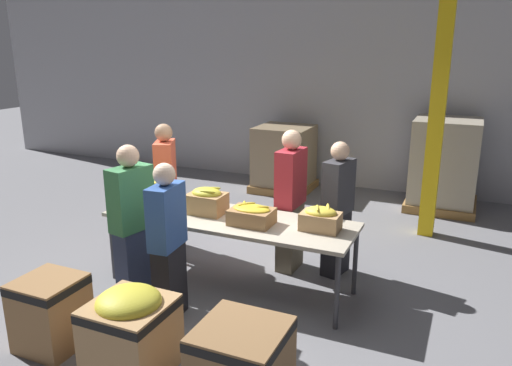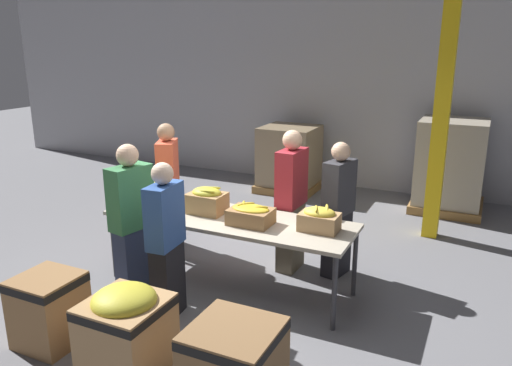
# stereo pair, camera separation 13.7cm
# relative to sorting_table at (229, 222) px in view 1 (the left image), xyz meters

# --- Properties ---
(ground_plane) EXTENTS (30.00, 30.00, 0.00)m
(ground_plane) POSITION_rel_sorting_table_xyz_m (0.00, 0.00, -0.75)
(ground_plane) COLOR slate
(wall_back) EXTENTS (16.00, 0.08, 4.00)m
(wall_back) POSITION_rel_sorting_table_xyz_m (0.00, 4.47, 1.25)
(wall_back) COLOR #A8A8AD
(wall_back) RESTS_ON ground_plane
(sorting_table) EXTENTS (2.70, 0.86, 0.80)m
(sorting_table) POSITION_rel_sorting_table_xyz_m (0.00, 0.00, 0.00)
(sorting_table) COLOR #B2A893
(sorting_table) RESTS_ON ground_plane
(banana_box_0) EXTENTS (0.44, 0.29, 0.30)m
(banana_box_0) POSITION_rel_sorting_table_xyz_m (-1.02, 0.07, 0.19)
(banana_box_0) COLOR #A37A4C
(banana_box_0) RESTS_ON sorting_table
(banana_box_1) EXTENTS (0.40, 0.30, 0.29)m
(banana_box_1) POSITION_rel_sorting_table_xyz_m (-0.29, 0.03, 0.19)
(banana_box_1) COLOR #A37A4C
(banana_box_1) RESTS_ON sorting_table
(banana_box_2) EXTENTS (0.44, 0.32, 0.22)m
(banana_box_2) POSITION_rel_sorting_table_xyz_m (0.30, -0.08, 0.15)
(banana_box_2) COLOR olive
(banana_box_2) RESTS_ON sorting_table
(banana_box_3) EXTENTS (0.39, 0.30, 0.25)m
(banana_box_3) POSITION_rel_sorting_table_xyz_m (0.99, 0.05, 0.17)
(banana_box_3) COLOR tan
(banana_box_3) RESTS_ON sorting_table
(volunteer_0) EXTENTS (0.24, 0.43, 1.55)m
(volunteer_0) POSITION_rel_sorting_table_xyz_m (-0.25, -0.80, 0.02)
(volunteer_0) COLOR black
(volunteer_0) RESTS_ON ground_plane
(volunteer_1) EXTENTS (0.30, 0.48, 1.65)m
(volunteer_1) POSITION_rel_sorting_table_xyz_m (-0.75, -0.66, 0.07)
(volunteer_1) COLOR #2D3856
(volunteer_1) RESTS_ON ground_plane
(volunteer_2) EXTENTS (0.24, 0.45, 1.66)m
(volunteer_2) POSITION_rel_sorting_table_xyz_m (0.44, 0.69, 0.08)
(volunteer_2) COLOR #6B604C
(volunteer_2) RESTS_ON ground_plane
(volunteer_3) EXTENTS (0.30, 0.45, 1.56)m
(volunteer_3) POSITION_rel_sorting_table_xyz_m (0.97, 0.78, 0.03)
(volunteer_3) COLOR black
(volunteer_3) RESTS_ON ground_plane
(volunteer_4) EXTENTS (0.39, 0.49, 1.64)m
(volunteer_4) POSITION_rel_sorting_table_xyz_m (-1.20, 0.61, 0.07)
(volunteer_4) COLOR black
(volunteer_4) RESTS_ON ground_plane
(donation_bin_0) EXTENTS (0.52, 0.52, 0.64)m
(donation_bin_0) POSITION_rel_sorting_table_xyz_m (-0.92, -1.64, -0.40)
(donation_bin_0) COLOR olive
(donation_bin_0) RESTS_ON ground_plane
(donation_bin_1) EXTENTS (0.62, 0.62, 0.73)m
(donation_bin_1) POSITION_rel_sorting_table_xyz_m (-0.06, -1.64, -0.36)
(donation_bin_1) COLOR tan
(donation_bin_1) RESTS_ON ground_plane
(donation_bin_2) EXTENTS (0.63, 0.63, 0.64)m
(donation_bin_2) POSITION_rel_sorting_table_xyz_m (0.92, -1.64, -0.40)
(donation_bin_2) COLOR olive
(donation_bin_2) RESTS_ON ground_plane
(support_pillar) EXTENTS (0.20, 0.20, 4.00)m
(support_pillar) POSITION_rel_sorting_table_xyz_m (1.81, 2.49, 1.25)
(support_pillar) COLOR yellow
(support_pillar) RESTS_ON ground_plane
(pallet_stack_0) EXTENTS (1.07, 1.07, 1.45)m
(pallet_stack_0) POSITION_rel_sorting_table_xyz_m (1.91, 3.78, -0.03)
(pallet_stack_0) COLOR olive
(pallet_stack_0) RESTS_ON ground_plane
(pallet_stack_1) EXTENTS (1.02, 1.02, 1.16)m
(pallet_stack_1) POSITION_rel_sorting_table_xyz_m (-0.78, 3.72, -0.18)
(pallet_stack_1) COLOR olive
(pallet_stack_1) RESTS_ON ground_plane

